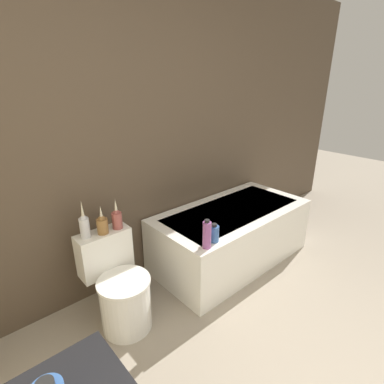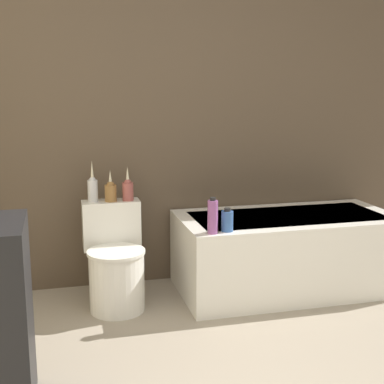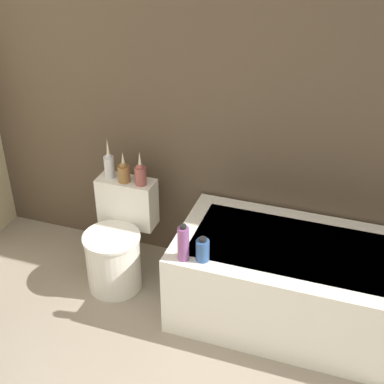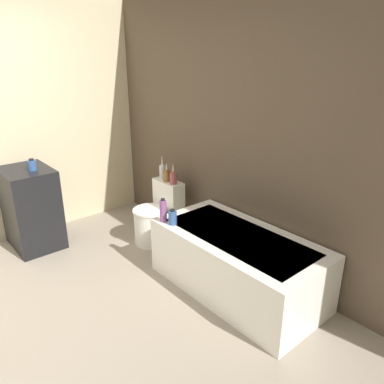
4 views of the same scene
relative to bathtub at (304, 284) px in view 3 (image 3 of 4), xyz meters
The scene contains 8 objects.
wall_back_tiled 1.36m from the bathtub, 151.04° to the left, with size 6.40×0.06×2.60m.
bathtub is the anchor object (origin of this frame).
toilet 1.22m from the bathtub, behind, with size 0.39×0.53×0.68m.
vase_gold 1.44m from the bathtub, behind, with size 0.07×0.07×0.28m.
vase_silver 1.32m from the bathtub, behind, with size 0.08×0.08×0.21m.
vase_bronze 1.22m from the bathtub, behind, with size 0.08×0.08×0.23m.
shampoo_bottle_tall 0.81m from the bathtub, 153.90° to the right, with size 0.06×0.06×0.23m.
shampoo_bottle_short 0.70m from the bathtub, 152.01° to the right, with size 0.08×0.08×0.15m.
Camera 3 is at (0.95, -0.71, 2.40)m, focal length 50.00 mm.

